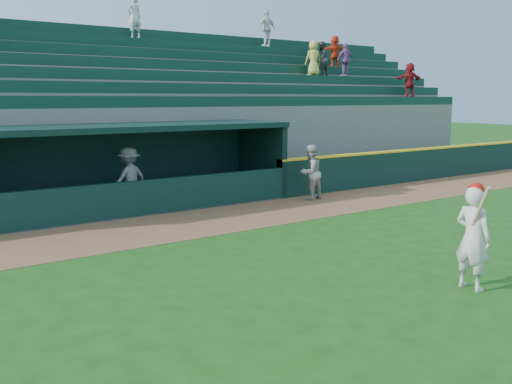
# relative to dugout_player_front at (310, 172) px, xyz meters

# --- Properties ---
(ground) EXTENTS (120.00, 120.00, 0.00)m
(ground) POSITION_rel_dugout_player_front_xyz_m (-5.13, -5.76, -0.88)
(ground) COLOR #1A4B12
(ground) RESTS_ON ground
(warning_track) EXTENTS (40.00, 3.00, 0.01)m
(warning_track) POSITION_rel_dugout_player_front_xyz_m (-5.13, -0.86, -0.87)
(warning_track) COLOR brown
(warning_track) RESTS_ON ground
(field_wall_right) EXTENTS (15.50, 0.30, 1.20)m
(field_wall_right) POSITION_rel_dugout_player_front_xyz_m (7.12, 0.79, -0.28)
(field_wall_right) COLOR black
(field_wall_right) RESTS_ON ground
(wall_stripe_right) EXTENTS (15.50, 0.32, 0.06)m
(wall_stripe_right) POSITION_rel_dugout_player_front_xyz_m (7.12, 0.79, 0.35)
(wall_stripe_right) COLOR yellow
(wall_stripe_right) RESTS_ON field_wall_right
(dugout_player_front) EXTENTS (0.93, 0.77, 1.76)m
(dugout_player_front) POSITION_rel_dugout_player_front_xyz_m (0.00, 0.00, 0.00)
(dugout_player_front) COLOR #A9A9A4
(dugout_player_front) RESTS_ON ground
(dugout_player_inside) EXTENTS (1.31, 0.97, 1.81)m
(dugout_player_inside) POSITION_rel_dugout_player_front_xyz_m (-5.29, 1.92, 0.03)
(dugout_player_inside) COLOR #9C9C97
(dugout_player_inside) RESTS_ON ground
(dugout) EXTENTS (9.40, 2.80, 2.46)m
(dugout) POSITION_rel_dugout_player_front_xyz_m (-5.13, 2.25, 0.48)
(dugout) COLOR slate
(dugout) RESTS_ON ground
(stands) EXTENTS (34.50, 6.30, 7.44)m
(stands) POSITION_rel_dugout_player_front_xyz_m (-5.10, 6.81, 1.52)
(stands) COLOR slate
(stands) RESTS_ON ground
(batter_at_plate) EXTENTS (0.55, 0.77, 1.85)m
(batter_at_plate) POSITION_rel_dugout_player_front_xyz_m (-3.47, -8.10, 0.04)
(batter_at_plate) COLOR silver
(batter_at_plate) RESTS_ON ground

